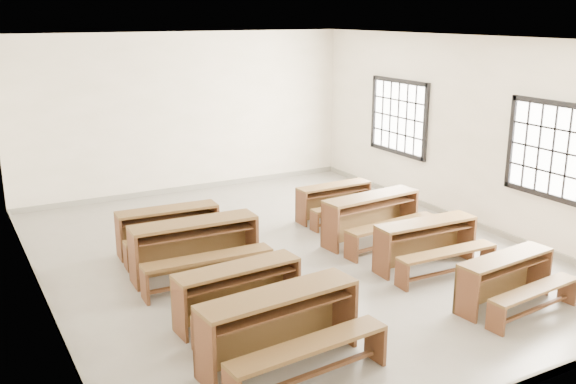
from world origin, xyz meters
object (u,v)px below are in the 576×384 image
desk_set_0 (282,324)px  desk_set_5 (428,241)px  desk_set_1 (240,290)px  desk_set_6 (373,215)px  desk_set_4 (508,277)px  desk_set_2 (196,245)px  desk_set_3 (169,227)px  desk_set_7 (335,199)px

desk_set_0 → desk_set_5: (3.07, 1.30, -0.06)m
desk_set_1 → desk_set_6: desk_set_6 is taller
desk_set_4 → desk_set_6: size_ratio=0.85×
desk_set_2 → desk_set_0: bearing=-89.6°
desk_set_1 → desk_set_3: size_ratio=1.01×
desk_set_3 → desk_set_4: size_ratio=1.05×
desk_set_1 → desk_set_7: desk_set_1 is taller
desk_set_6 → desk_set_3: bearing=154.5°
desk_set_2 → desk_set_5: desk_set_2 is taller
desk_set_2 → desk_set_3: (-0.02, 1.08, -0.06)m
desk_set_4 → desk_set_0: bearing=172.1°
desk_set_5 → desk_set_1: bearing=-174.0°
desk_set_5 → desk_set_7: 2.55m
desk_set_6 → desk_set_7: bearing=80.1°
desk_set_1 → desk_set_4: 3.33m
desk_set_7 → desk_set_3: bearing=-178.7°
desk_set_7 → desk_set_0: bearing=-130.8°
desk_set_6 → desk_set_7: desk_set_6 is taller
desk_set_1 → desk_set_4: size_ratio=1.06×
desk_set_1 → desk_set_6: 3.39m
desk_set_3 → desk_set_5: desk_set_5 is taller
desk_set_0 → desk_set_1: (0.02, 1.08, -0.06)m
desk_set_1 → desk_set_6: (3.03, 1.51, 0.04)m
desk_set_4 → desk_set_7: (0.04, 3.98, -0.01)m
desk_set_4 → desk_set_6: (-0.07, 2.72, 0.07)m
desk_set_4 → desk_set_2: bearing=132.4°
desk_set_1 → desk_set_3: 2.62m
desk_set_3 → desk_set_7: (3.11, 0.15, -0.04)m
desk_set_0 → desk_set_4: 3.13m
desk_set_0 → desk_set_4: desk_set_0 is taller
desk_set_0 → desk_set_7: 4.98m
desk_set_5 → desk_set_6: (-0.01, 1.29, 0.04)m
desk_set_0 → desk_set_5: size_ratio=1.16×
desk_set_5 → desk_set_4: bearing=-86.0°
desk_set_0 → desk_set_3: desk_set_0 is taller
desk_set_5 → desk_set_0: bearing=-155.2°
desk_set_5 → desk_set_6: 1.29m
desk_set_0 → desk_set_2: size_ratio=1.02×
desk_set_0 → desk_set_4: size_ratio=1.22×
desk_set_1 → desk_set_4: bearing=-25.0°
desk_set_2 → desk_set_3: desk_set_2 is taller
desk_set_3 → desk_set_4: bearing=-48.1°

